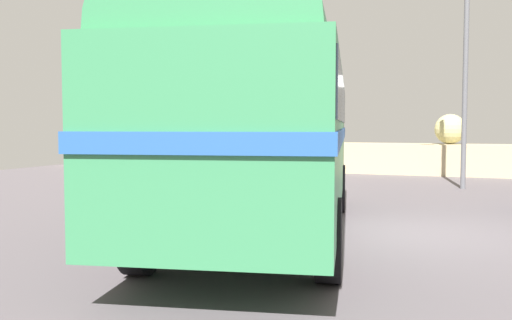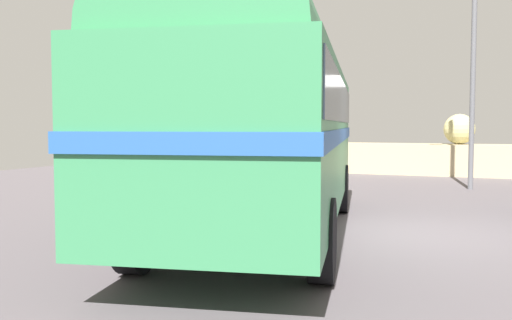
% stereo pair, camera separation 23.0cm
% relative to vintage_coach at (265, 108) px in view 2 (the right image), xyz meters
% --- Properties ---
extents(ground, '(32.00, 26.00, 0.02)m').
position_rel_vintage_coach_xyz_m(ground, '(1.83, 0.93, -2.04)').
color(ground, '#554F53').
extents(breakwater, '(31.36, 2.17, 2.46)m').
position_rel_vintage_coach_xyz_m(breakwater, '(2.06, 12.73, -1.33)').
color(breakwater, tan).
rests_on(breakwater, ground).
extents(vintage_coach, '(4.11, 8.89, 3.70)m').
position_rel_vintage_coach_xyz_m(vintage_coach, '(0.00, 0.00, 0.00)').
color(vintage_coach, black).
rests_on(vintage_coach, ground).
extents(lamp_post, '(0.61, 1.09, 6.69)m').
position_rel_vintage_coach_xyz_m(lamp_post, '(2.81, 8.05, 1.70)').
color(lamp_post, '#5B5B60').
rests_on(lamp_post, ground).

